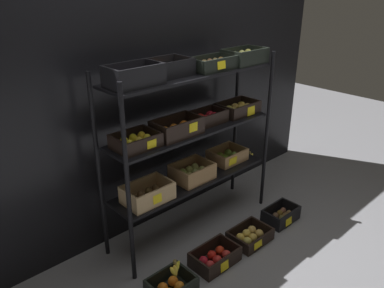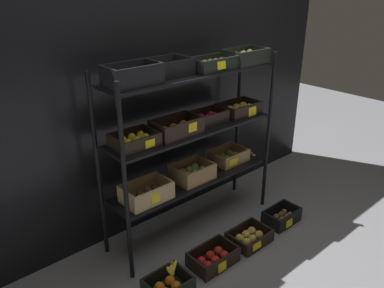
{
  "view_description": "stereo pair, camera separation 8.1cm",
  "coord_description": "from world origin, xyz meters",
  "views": [
    {
      "loc": [
        -1.88,
        -2.04,
        2.0
      ],
      "look_at": [
        0.0,
        0.0,
        0.79
      ],
      "focal_mm": 35.35,
      "sensor_mm": 36.0,
      "label": 1
    },
    {
      "loc": [
        -1.82,
        -2.09,
        2.0
      ],
      "look_at": [
        0.0,
        0.0,
        0.79
      ],
      "focal_mm": 35.35,
      "sensor_mm": 36.0,
      "label": 2
    }
  ],
  "objects": [
    {
      "name": "storefront_wall",
      "position": [
        0.0,
        0.39,
        1.12
      ],
      "size": [
        3.88,
        0.12,
        2.24
      ],
      "primitive_type": "cube",
      "color": "black",
      "rests_on": "ground_plane"
    },
    {
      "name": "banana_bunch_loose",
      "position": [
        -0.6,
        -0.48,
        0.19
      ],
      "size": [
        0.12,
        0.05,
        0.14
      ],
      "color": "brown",
      "rests_on": "crate_ground_orange"
    },
    {
      "name": "crate_ground_orange",
      "position": [
        -0.64,
        -0.48,
        0.05
      ],
      "size": [
        0.3,
        0.24,
        0.13
      ],
      "color": "black",
      "rests_on": "ground_plane"
    },
    {
      "name": "crate_ground_apple_gold",
      "position": [
        0.21,
        -0.48,
        0.04
      ],
      "size": [
        0.34,
        0.26,
        0.11
      ],
      "color": "black",
      "rests_on": "ground_plane"
    },
    {
      "name": "display_rack",
      "position": [
        0.01,
        -0.01,
        0.95
      ],
      "size": [
        1.6,
        0.4,
        1.5
      ],
      "color": "black",
      "rests_on": "ground_plane"
    },
    {
      "name": "crate_ground_kiwi",
      "position": [
        0.64,
        -0.48,
        0.05
      ],
      "size": [
        0.32,
        0.21,
        0.13
      ],
      "color": "black",
      "rests_on": "ground_plane"
    },
    {
      "name": "ground_plane",
      "position": [
        0.0,
        0.0,
        0.0
      ],
      "size": [
        10.0,
        10.0,
        0.0
      ],
      "primitive_type": "plane",
      "color": "gray"
    },
    {
      "name": "crate_ground_apple_red",
      "position": [
        -0.2,
        -0.47,
        0.05
      ],
      "size": [
        0.36,
        0.24,
        0.12
      ],
      "color": "black",
      "rests_on": "ground_plane"
    }
  ]
}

